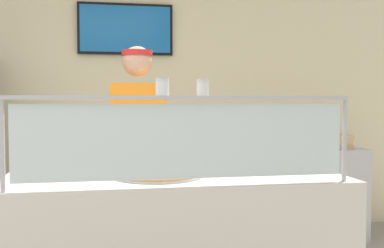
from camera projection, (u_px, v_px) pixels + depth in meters
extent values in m
cube|color=beige|center=(145.00, 104.00, 4.76)|extent=(6.33, 0.08, 2.70)
cube|color=black|center=(126.00, 29.00, 4.63)|extent=(0.94, 0.04, 0.51)
cube|color=#1966B2|center=(126.00, 29.00, 4.60)|extent=(0.89, 0.01, 0.46)
cylinder|color=#B2B5BC|center=(2.00, 144.00, 2.15)|extent=(0.02, 0.02, 0.46)
cylinder|color=#B2B5BC|center=(344.00, 139.00, 2.46)|extent=(0.02, 0.02, 0.46)
cube|color=silver|center=(185.00, 141.00, 2.31)|extent=(1.67, 0.01, 0.38)
cube|color=#B2B5BC|center=(185.00, 98.00, 2.30)|extent=(1.73, 0.06, 0.02)
cylinder|color=#9EA0A8|center=(158.00, 176.00, 2.61)|extent=(0.50, 0.50, 0.01)
cylinder|color=tan|center=(158.00, 173.00, 2.61)|extent=(0.48, 0.48, 0.02)
cylinder|color=#D65B2D|center=(158.00, 171.00, 2.61)|extent=(0.42, 0.42, 0.01)
cube|color=#ADAFB7|center=(159.00, 170.00, 2.59)|extent=(0.12, 0.29, 0.01)
cylinder|color=white|center=(162.00, 89.00, 2.27)|extent=(0.07, 0.07, 0.07)
cylinder|color=white|center=(162.00, 91.00, 2.27)|extent=(0.06, 0.06, 0.04)
cylinder|color=silver|center=(162.00, 80.00, 2.27)|extent=(0.06, 0.06, 0.02)
cylinder|color=white|center=(203.00, 89.00, 2.31)|extent=(0.06, 0.06, 0.07)
cylinder|color=red|center=(203.00, 91.00, 2.31)|extent=(0.05, 0.05, 0.04)
cylinder|color=silver|center=(203.00, 81.00, 2.31)|extent=(0.06, 0.06, 0.02)
cylinder|color=#23232D|center=(122.00, 229.00, 3.26)|extent=(0.13, 0.13, 0.95)
cylinder|color=#23232D|center=(154.00, 227.00, 3.30)|extent=(0.13, 0.13, 0.95)
cube|color=orange|center=(137.00, 123.00, 3.25)|extent=(0.38, 0.21, 0.55)
sphere|color=tan|center=(137.00, 61.00, 3.22)|extent=(0.21, 0.21, 0.21)
cylinder|color=red|center=(137.00, 53.00, 3.22)|extent=(0.21, 0.21, 0.04)
cylinder|color=tan|center=(167.00, 138.00, 3.07)|extent=(0.08, 0.34, 0.08)
cube|color=#B7BABF|center=(324.00, 193.00, 4.64)|extent=(0.70, 0.55, 0.91)
cube|color=tan|center=(325.00, 145.00, 4.62)|extent=(0.42, 0.42, 0.04)
cube|color=tan|center=(324.00, 141.00, 4.61)|extent=(0.43, 0.43, 0.04)
cube|color=tan|center=(325.00, 137.00, 4.61)|extent=(0.42, 0.42, 0.04)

